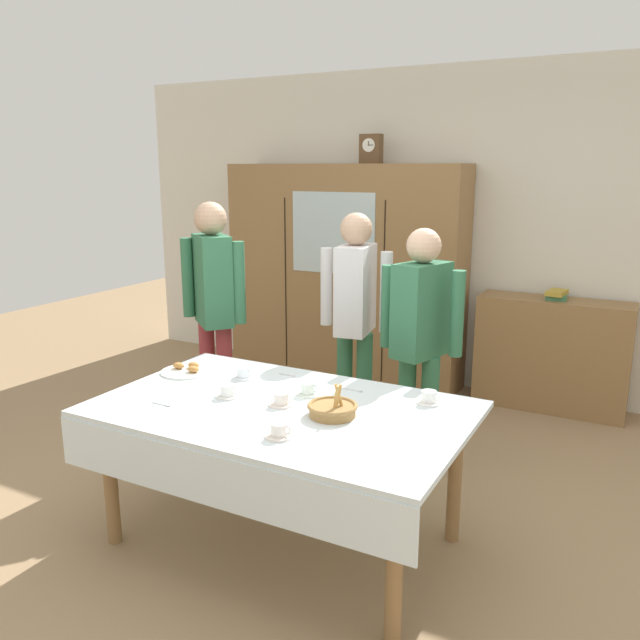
{
  "coord_description": "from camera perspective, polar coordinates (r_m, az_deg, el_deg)",
  "views": [
    {
      "loc": [
        1.55,
        -2.73,
        1.89
      ],
      "look_at": [
        0.0,
        0.2,
        1.09
      ],
      "focal_mm": 35.88,
      "sensor_mm": 36.0,
      "label": 1
    }
  ],
  "objects": [
    {
      "name": "ground_plane",
      "position": [
        3.66,
        -1.54,
        -17.52
      ],
      "size": [
        12.0,
        12.0,
        0.0
      ],
      "primitive_type": "plane",
      "color": "#997A56",
      "rests_on": "ground"
    },
    {
      "name": "back_wall",
      "position": [
        5.62,
        11.9,
        7.75
      ],
      "size": [
        6.4,
        0.1,
        2.7
      ],
      "primitive_type": "cube",
      "color": "silver",
      "rests_on": "ground"
    },
    {
      "name": "dining_table",
      "position": [
        3.18,
        -3.74,
        -9.34
      ],
      "size": [
        1.81,
        1.12,
        0.74
      ],
      "color": "olive",
      "rests_on": "ground"
    },
    {
      "name": "wall_cabinet",
      "position": [
        5.72,
        2.16,
        4.14
      ],
      "size": [
        2.15,
        0.46,
        1.91
      ],
      "color": "olive",
      "rests_on": "ground"
    },
    {
      "name": "mantel_clock",
      "position": [
        5.54,
        4.58,
        14.98
      ],
      "size": [
        0.18,
        0.11,
        0.24
      ],
      "color": "brown",
      "rests_on": "wall_cabinet"
    },
    {
      "name": "bookshelf_low",
      "position": [
        5.37,
        19.93,
        -2.91
      ],
      "size": [
        1.15,
        0.35,
        0.89
      ],
      "color": "olive",
      "rests_on": "ground"
    },
    {
      "name": "book_stack",
      "position": [
        5.26,
        20.35,
        2.12
      ],
      "size": [
        0.17,
        0.23,
        0.07
      ],
      "color": "#3D754C",
      "rests_on": "bookshelf_low"
    },
    {
      "name": "tea_cup_front_edge",
      "position": [
        3.32,
        -8.23,
        -6.32
      ],
      "size": [
        0.13,
        0.13,
        0.06
      ],
      "color": "white",
      "rests_on": "dining_table"
    },
    {
      "name": "tea_cup_far_left",
      "position": [
        3.31,
        -1.12,
        -6.23
      ],
      "size": [
        0.13,
        0.13,
        0.06
      ],
      "color": "silver",
      "rests_on": "dining_table"
    },
    {
      "name": "tea_cup_back_edge",
      "position": [
        3.18,
        -3.46,
        -7.1
      ],
      "size": [
        0.13,
        0.13,
        0.06
      ],
      "color": "white",
      "rests_on": "dining_table"
    },
    {
      "name": "tea_cup_mid_right",
      "position": [
        3.24,
        9.71,
        -6.84
      ],
      "size": [
        0.13,
        0.13,
        0.06
      ],
      "color": "white",
      "rests_on": "dining_table"
    },
    {
      "name": "tea_cup_near_left",
      "position": [
        2.83,
        -3.65,
        -9.82
      ],
      "size": [
        0.13,
        0.13,
        0.06
      ],
      "color": "white",
      "rests_on": "dining_table"
    },
    {
      "name": "tea_cup_mid_left",
      "position": [
        3.59,
        -6.83,
        -4.73
      ],
      "size": [
        0.13,
        0.13,
        0.06
      ],
      "color": "white",
      "rests_on": "dining_table"
    },
    {
      "name": "bread_basket",
      "position": [
        3.04,
        1.13,
        -7.93
      ],
      "size": [
        0.24,
        0.24,
        0.16
      ],
      "color": "#9E7542",
      "rests_on": "dining_table"
    },
    {
      "name": "pastry_plate",
      "position": [
        3.75,
        -11.82,
        -4.39
      ],
      "size": [
        0.28,
        0.28,
        0.05
      ],
      "color": "white",
      "rests_on": "dining_table"
    },
    {
      "name": "spoon_far_left",
      "position": [
        3.27,
        -13.69,
        -7.36
      ],
      "size": [
        0.12,
        0.02,
        0.01
      ],
      "color": "silver",
      "rests_on": "dining_table"
    },
    {
      "name": "spoon_mid_left",
      "position": [
        3.38,
        3.21,
        -6.29
      ],
      "size": [
        0.12,
        0.02,
        0.01
      ],
      "color": "silver",
      "rests_on": "dining_table"
    },
    {
      "name": "spoon_back_edge",
      "position": [
        3.61,
        -2.66,
        -4.97
      ],
      "size": [
        0.12,
        0.02,
        0.01
      ],
      "color": "silver",
      "rests_on": "dining_table"
    },
    {
      "name": "person_behind_table_left",
      "position": [
        4.46,
        -9.48,
        2.04
      ],
      "size": [
        0.52,
        0.38,
        1.66
      ],
      "color": "#933338",
      "rests_on": "ground"
    },
    {
      "name": "person_behind_table_right",
      "position": [
        3.92,
        8.97,
        -0.8
      ],
      "size": [
        0.52,
        0.4,
        1.54
      ],
      "color": "#33704C",
      "rests_on": "ground"
    },
    {
      "name": "person_near_right_end",
      "position": [
        4.31,
        3.16,
        1.2
      ],
      "size": [
        0.52,
        0.39,
        1.6
      ],
      "color": "#33704C",
      "rests_on": "ground"
    }
  ]
}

